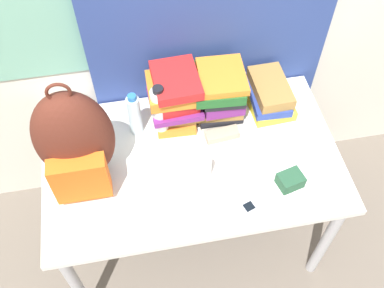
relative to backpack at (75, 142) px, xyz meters
name	(u,v)px	position (x,y,z in m)	size (l,w,h in m)	color
desk	(192,168)	(0.45, 0.00, -0.31)	(1.28, 0.77, 0.73)	silver
backpack	(75,142)	(0.00, 0.00, 0.00)	(0.31, 0.27, 0.53)	#512319
book_stack_left	(174,98)	(0.42, 0.23, -0.09)	(0.23, 0.26, 0.27)	orange
book_stack_center	(219,93)	(0.62, 0.23, -0.10)	(0.25, 0.26, 0.26)	silver
book_stack_right	(269,94)	(0.86, 0.24, -0.16)	(0.20, 0.28, 0.14)	yellow
water_bottle	(135,115)	(0.24, 0.19, -0.12)	(0.06, 0.06, 0.23)	silver
sports_bottle	(160,112)	(0.34, 0.16, -0.09)	(0.07, 0.07, 0.29)	white
sunscreen_bottle	(206,167)	(0.49, -0.10, -0.16)	(0.05, 0.05, 0.14)	white
cell_phone	(249,207)	(0.63, -0.28, -0.22)	(0.08, 0.10, 0.02)	#B7BCC6
sunglasses_case	(222,135)	(0.61, 0.08, -0.21)	(0.15, 0.07, 0.04)	gray
camera_pouch	(290,180)	(0.83, -0.20, -0.20)	(0.12, 0.10, 0.06)	#234C33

